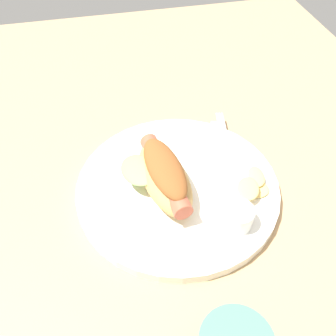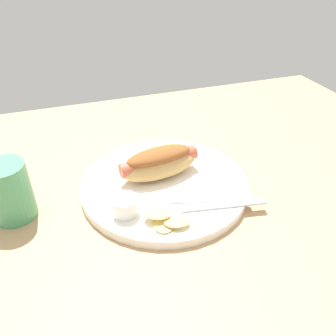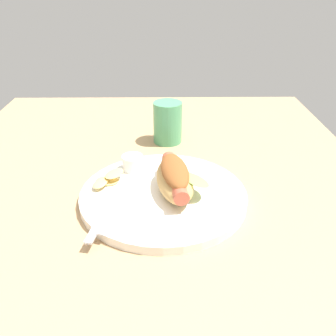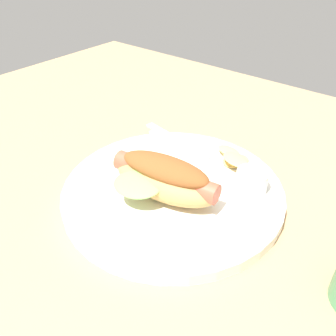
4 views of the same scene
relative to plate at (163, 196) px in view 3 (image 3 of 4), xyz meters
The scene contains 8 objects.
ground_plane 3.24cm from the plate, 114.27° to the left, with size 120.00×90.00×1.80cm, color tan.
plate is the anchor object (origin of this frame).
hot_dog 4.17cm from the plate, 83.85° to the right, with size 15.01×10.82×5.48cm.
sauce_ramekin 10.56cm from the plate, 35.51° to the left, with size 4.15×4.15×2.90cm, color white.
fork 11.66cm from the plate, 124.43° to the left, with size 14.33×3.70×0.40cm.
knife 9.50cm from the plate, 126.60° to the left, with size 13.29×1.40×0.36cm, color silver.
chips_pile 10.87cm from the plate, 72.04° to the left, with size 7.21×6.25×1.81cm.
drinking_cup 25.34cm from the plate, ahead, with size 6.70×6.70×9.69cm, color #4C9E6B.
Camera 3 is at (-53.34, -2.70, 36.48)cm, focal length 38.85 mm.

